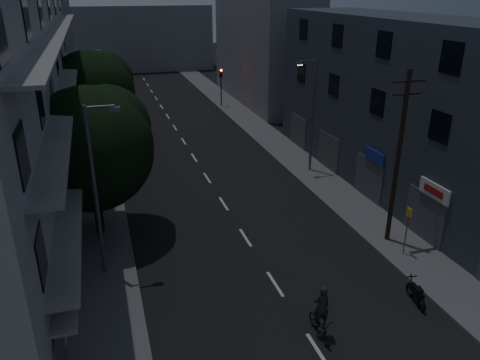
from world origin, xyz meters
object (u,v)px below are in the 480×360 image
bus_stop_sign (408,223)px  utility_pole (398,156)px  motorcycle (416,294)px  cyclist (320,319)px

bus_stop_sign → utility_pole: bearing=87.9°
utility_pole → bus_stop_sign: 3.35m
motorcycle → cyclist: (-4.87, -0.65, 0.34)m
utility_pole → motorcycle: utility_pole is taller
utility_pole → motorcycle: size_ratio=5.32×
utility_pole → bus_stop_sign: bearing=-92.1°
utility_pole → cyclist: utility_pole is taller
utility_pole → motorcycle: (-1.84, -4.94, -4.44)m
utility_pole → bus_stop_sign: utility_pole is taller
bus_stop_sign → motorcycle: 4.12m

